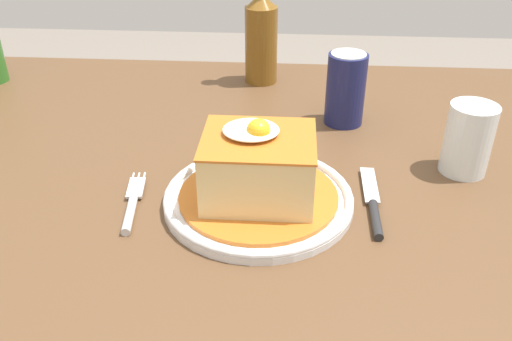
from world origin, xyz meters
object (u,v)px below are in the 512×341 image
main_plate (255,198)px  soda_can (346,89)px  knife (374,209)px  fork (132,206)px  drinking_glass (467,144)px  beer_bottle_amber (261,33)px

main_plate → soda_can: soda_can is taller
knife → soda_can: (-0.02, 0.27, 0.06)m
main_plate → fork: 0.16m
knife → soda_can: bearing=94.8°
main_plate → drinking_glass: drinking_glass is taller
fork → drinking_glass: (0.46, 0.13, 0.04)m
soda_can → beer_bottle_amber: (-0.15, 0.18, 0.04)m
knife → main_plate: bearing=176.2°
drinking_glass → soda_can: bearing=137.4°
main_plate → knife: 0.16m
soda_can → drinking_glass: size_ratio=1.18×
beer_bottle_amber → knife: bearing=-68.6°
fork → soda_can: size_ratio=1.14×
fork → soda_can: (0.30, 0.28, 0.06)m
fork → knife: size_ratio=0.86×
main_plate → beer_bottle_amber: beer_bottle_amber is taller
main_plate → fork: bearing=-171.2°
soda_can → fork: bearing=-136.2°
knife → fork: bearing=-177.3°
fork → drinking_glass: size_ratio=1.35×
fork → soda_can: soda_can is taller
knife → drinking_glass: drinking_glass is taller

